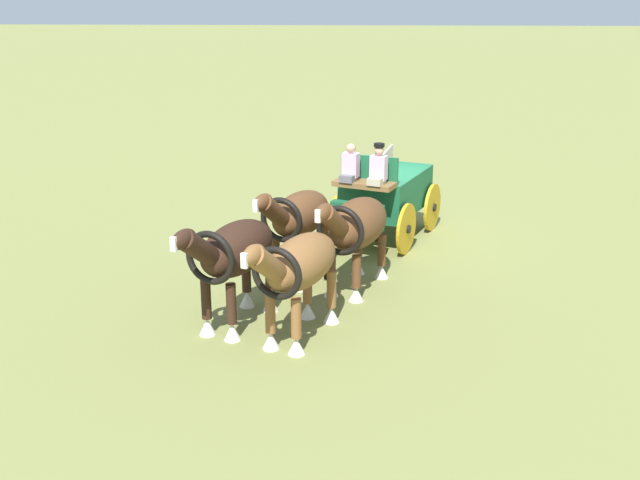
{
  "coord_description": "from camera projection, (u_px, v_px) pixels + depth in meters",
  "views": [
    {
      "loc": [
        18.64,
        -0.74,
        6.01
      ],
      "look_at": [
        4.02,
        -1.46,
        1.2
      ],
      "focal_mm": 43.51,
      "sensor_mm": 36.0,
      "label": 1
    }
  ],
  "objects": [
    {
      "name": "ground_plane",
      "position": [
        386.0,
        236.0,
        19.53
      ],
      "size": [
        220.0,
        220.0,
        0.0
      ],
      "primitive_type": "plane",
      "color": "olive"
    },
    {
      "name": "show_wagon",
      "position": [
        384.0,
        194.0,
        19.01
      ],
      "size": [
        5.47,
        2.97,
        2.68
      ],
      "color": "#195B38",
      "rests_on": "ground"
    },
    {
      "name": "draft_horse_rear_near",
      "position": [
        355.0,
        227.0,
        15.73
      ],
      "size": [
        2.99,
        1.7,
        2.22
      ],
      "color": "brown",
      "rests_on": "ground"
    },
    {
      "name": "draft_horse_rear_off",
      "position": [
        298.0,
        218.0,
        16.23
      ],
      "size": [
        2.92,
        1.64,
        2.25
      ],
      "color": "brown",
      "rests_on": "ground"
    },
    {
      "name": "draft_horse_lead_near",
      "position": [
        298.0,
        267.0,
        13.48
      ],
      "size": [
        3.02,
        1.68,
        2.22
      ],
      "color": "brown",
      "rests_on": "ground"
    },
    {
      "name": "draft_horse_lead_off",
      "position": [
        234.0,
        253.0,
        13.99
      ],
      "size": [
        2.98,
        1.68,
        2.29
      ],
      "color": "#331E14",
      "rests_on": "ground"
    },
    {
      "name": "sponsor_banner",
      "position": [
        383.0,
        171.0,
        23.96
      ],
      "size": [
        3.14,
        0.73,
        1.1
      ],
      "primitive_type": "cube",
      "rotation": [
        0.0,
        0.0,
        -0.21
      ],
      "color": "silver",
      "rests_on": "ground"
    }
  ]
}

